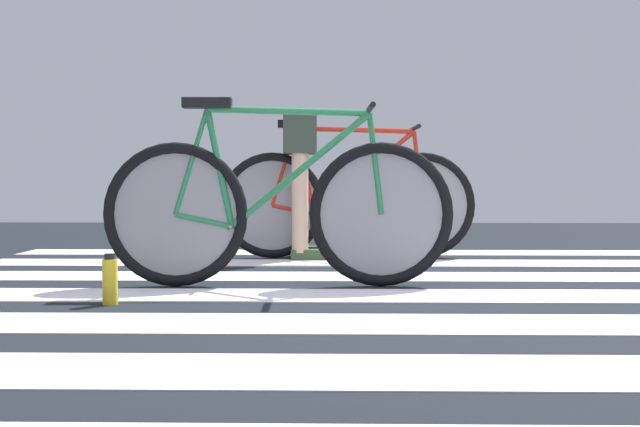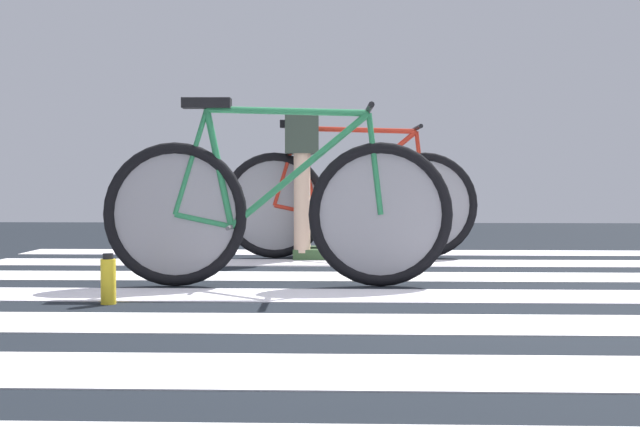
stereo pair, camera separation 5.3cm
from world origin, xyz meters
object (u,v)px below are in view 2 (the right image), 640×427
object	(u,v)px
bicycle_1_of_2	(277,209)
bicycle_2_of_2	(349,201)
water_bottle	(108,280)
cyclist_2_of_2	(303,164)

from	to	relation	value
bicycle_1_of_2	bicycle_2_of_2	size ratio (longest dim) A/B	1.00
bicycle_2_of_2	water_bottle	bearing A→B (deg)	-117.41
cyclist_2_of_2	water_bottle	distance (m)	2.33
bicycle_1_of_2	cyclist_2_of_2	distance (m)	1.55
cyclist_2_of_2	water_bottle	xyz separation A→B (m)	(-0.72, -2.15, -0.54)
bicycle_1_of_2	bicycle_2_of_2	bearing A→B (deg)	75.44
bicycle_1_of_2	bicycle_2_of_2	xyz separation A→B (m)	(0.36, 1.54, 0.00)
water_bottle	cyclist_2_of_2	bearing A→B (deg)	71.52
bicycle_2_of_2	water_bottle	size ratio (longest dim) A/B	8.02
bicycle_1_of_2	water_bottle	bearing A→B (deg)	-138.51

